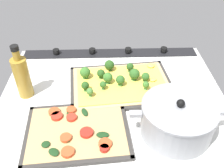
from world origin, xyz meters
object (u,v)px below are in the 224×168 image
broccoli_pizza (119,81)px  baking_tray_front (121,86)px  baking_tray_back (77,132)px  veggie_pizza_back (77,131)px  oil_bottle (22,76)px  cooking_pot (177,119)px

broccoli_pizza → baking_tray_front: bearing=144.7°
baking_tray_front → broccoli_pizza: size_ratio=1.07×
baking_tray_back → veggie_pizza_back: 0.78cm
broccoli_pizza → oil_bottle: (33.44, 3.93, 6.10)cm
cooking_pot → oil_bottle: size_ratio=1.43×
baking_tray_front → oil_bottle: (34.31, 3.32, 7.75)cm
broccoli_pizza → oil_bottle: 34.22cm
baking_tray_front → veggie_pizza_back: bearing=56.1°
baking_tray_back → oil_bottle: (19.58, -18.78, 7.74)cm
baking_tray_front → cooking_pot: size_ratio=1.40×
broccoli_pizza → oil_bottle: bearing=6.7°
baking_tray_front → broccoli_pizza: 1.96cm
veggie_pizza_back → oil_bottle: 27.93cm
broccoli_pizza → baking_tray_back: 26.65cm
baking_tray_front → veggie_pizza_back: (14.89, 22.14, 0.77)cm
broccoli_pizza → baking_tray_back: bearing=58.6°
baking_tray_front → oil_bottle: size_ratio=2.00×
baking_tray_back → veggie_pizza_back: bearing=18.1°
broccoli_pizza → cooking_pot: bearing=124.6°
baking_tray_back → oil_bottle: oil_bottle is taller
baking_tray_front → baking_tray_back: (14.73, 22.09, 0.01)cm
cooking_pot → oil_bottle: (49.31, -19.03, 2.90)cm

